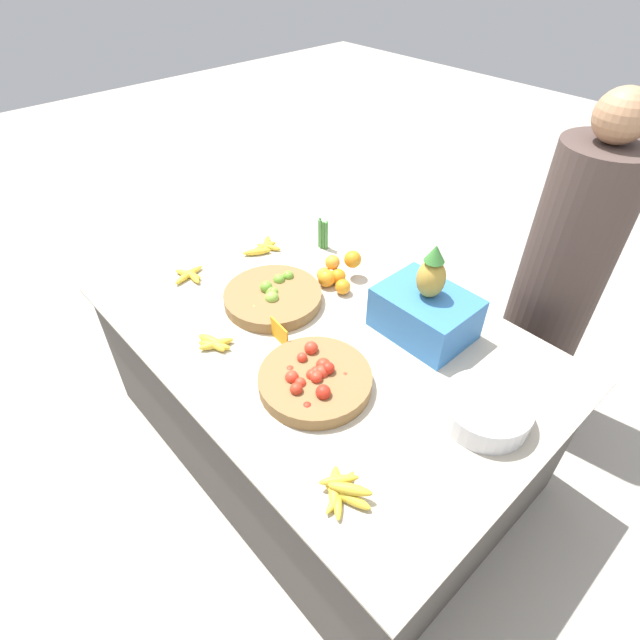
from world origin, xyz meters
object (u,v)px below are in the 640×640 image
Objects in this scene: lime_bowl at (273,297)px; vendor_person at (555,290)px; produce_crate at (425,309)px; metal_bowl at (486,410)px; tomato_basket at (315,379)px; price_sign at (280,333)px.

lime_bowl is 1.20m from vendor_person.
produce_crate is 0.26× the size of vendor_person.
produce_crate reaches higher than metal_bowl.
tomato_basket reaches higher than price_sign.
produce_crate is at bearing 60.50° from price_sign.
produce_crate reaches higher than price_sign.
produce_crate is (-0.40, 0.19, 0.06)m from metal_bowl.
vendor_person is (0.22, 0.62, -0.10)m from produce_crate.
vendor_person is at bearing 51.18° from lime_bowl.
metal_bowl is (0.47, 0.31, 0.01)m from tomato_basket.
tomato_basket is 0.26× the size of vendor_person.
metal_bowl is 0.73× the size of produce_crate.
price_sign reaches higher than metal_bowl.
vendor_person reaches higher than lime_bowl.
metal_bowl is (0.93, 0.13, 0.01)m from lime_bowl.
lime_bowl is 0.27× the size of vendor_person.
produce_crate is (0.32, 0.45, 0.06)m from price_sign.
metal_bowl is at bearing -77.30° from vendor_person.
metal_bowl is 0.19× the size of vendor_person.
price_sign is 0.29× the size of produce_crate.
vendor_person reaches higher than metal_bowl.
tomato_basket is 1.15m from vendor_person.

